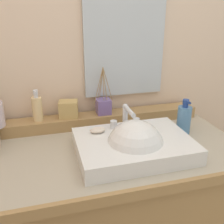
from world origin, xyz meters
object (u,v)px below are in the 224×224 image
sink_basin (134,147)px  soap_dispenser (37,108)px  soap_bar (98,130)px  reed_diffuser (103,106)px  lotion_bottle (184,119)px  trinket_box (69,109)px

sink_basin → soap_dispenser: (-0.39, 0.34, 0.09)m
soap_bar → reed_diffuser: bearing=71.1°
reed_diffuser → sink_basin: bearing=-81.3°
reed_diffuser → lotion_bottle: bearing=-31.1°
sink_basin → trinket_box: sink_basin is taller
reed_diffuser → trinket_box: size_ratio=2.65×
soap_bar → trinket_box: 0.26m
sink_basin → soap_bar: size_ratio=6.92×
soap_bar → soap_dispenser: 0.35m
soap_bar → reed_diffuser: (0.08, 0.24, 0.02)m
sink_basin → soap_bar: 0.18m
sink_basin → soap_dispenser: soap_dispenser is taller
soap_dispenser → trinket_box: size_ratio=1.68×
reed_diffuser → lotion_bottle: reed_diffuser is taller
soap_dispenser → lotion_bottle: bearing=-16.8°
reed_diffuser → lotion_bottle: 0.42m
soap_dispenser → trinket_box: soap_dispenser is taller
soap_bar → trinket_box: trinket_box is taller
trinket_box → lotion_bottle: (0.54, -0.21, -0.03)m
soap_bar → soap_dispenser: soap_dispenser is taller
sink_basin → lotion_bottle: bearing=22.7°
soap_bar → soap_dispenser: (-0.26, 0.23, 0.04)m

